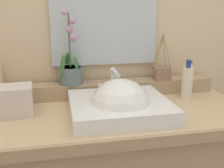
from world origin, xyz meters
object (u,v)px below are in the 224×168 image
reed_diffuser (161,73)px  lotion_bottle (187,82)px  sink_basin (120,109)px  tissue_box (17,100)px  potted_plant (71,70)px

reed_diffuser → lotion_bottle: 0.15m
lotion_bottle → reed_diffuser: bearing=130.2°
sink_basin → tissue_box: (-0.43, 0.09, 0.04)m
potted_plant → reed_diffuser: bearing=-1.5°
tissue_box → sink_basin: bearing=-11.9°
sink_basin → potted_plant: (-0.19, 0.27, 0.12)m
sink_basin → reed_diffuser: size_ratio=1.73×
reed_diffuser → tissue_box: size_ratio=1.85×
reed_diffuser → lotion_bottle: bearing=-49.8°
lotion_bottle → tissue_box: lotion_bottle is taller
reed_diffuser → lotion_bottle: size_ratio=1.23×
lotion_bottle → sink_basin: bearing=-159.2°
sink_basin → tissue_box: sink_basin is taller
potted_plant → sink_basin: bearing=-54.8°
sink_basin → potted_plant: 0.35m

